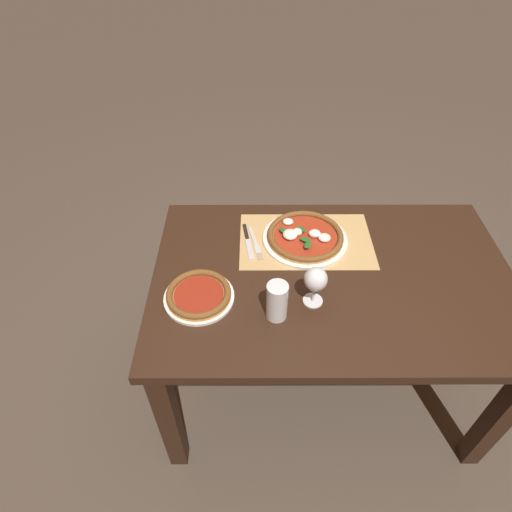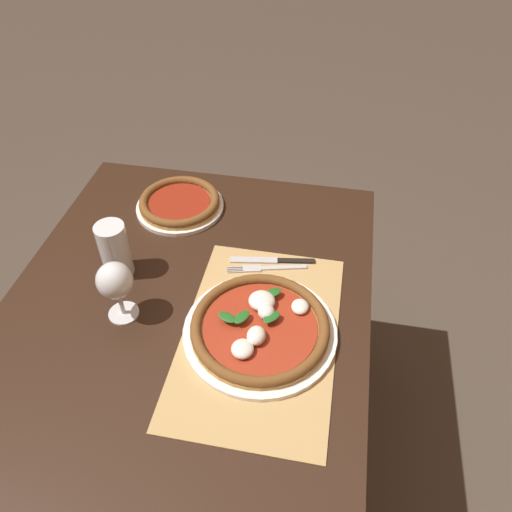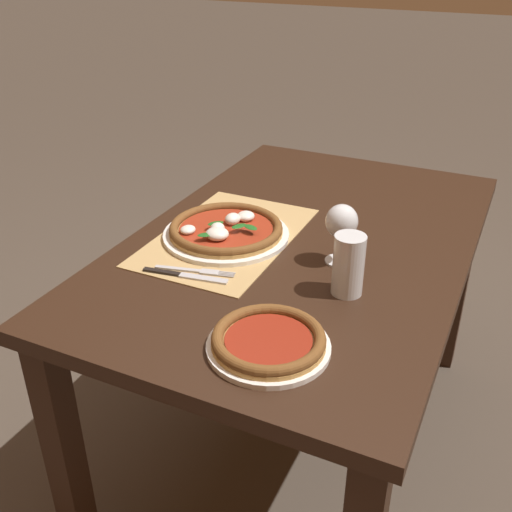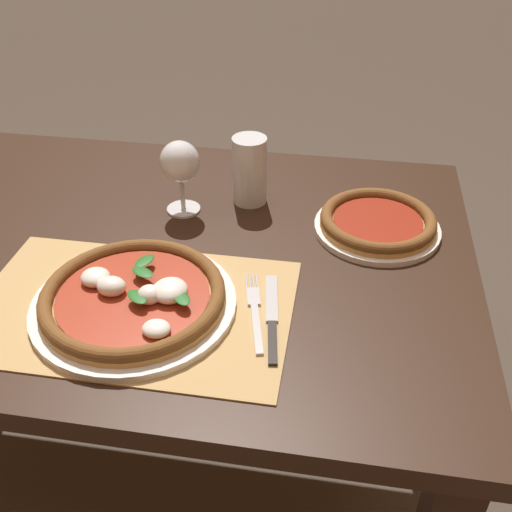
{
  "view_description": "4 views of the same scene",
  "coord_description": "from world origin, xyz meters",
  "px_view_note": "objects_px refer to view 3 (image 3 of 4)",
  "views": [
    {
      "loc": [
        0.29,
        1.1,
        1.89
      ],
      "look_at": [
        0.29,
        -0.02,
        0.82
      ],
      "focal_mm": 30.0,
      "sensor_mm": 36.0,
      "label": 1
    },
    {
      "loc": [
        -0.58,
        -0.3,
        1.63
      ],
      "look_at": [
        0.25,
        -0.15,
        0.83
      ],
      "focal_mm": 35.0,
      "sensor_mm": 36.0,
      "label": 2
    },
    {
      "loc": [
        1.36,
        0.5,
        1.47
      ],
      "look_at": [
        0.22,
        -0.04,
        0.78
      ],
      "focal_mm": 42.0,
      "sensor_mm": 36.0,
      "label": 3
    },
    {
      "loc": [
        0.42,
        -0.91,
        1.4
      ],
      "look_at": [
        0.28,
        -0.06,
        0.78
      ],
      "focal_mm": 42.0,
      "sensor_mm": 36.0,
      "label": 4
    }
  ],
  "objects_px": {
    "fork": "(195,271)",
    "knife": "(185,276)",
    "pint_glass": "(348,266)",
    "wine_glass": "(341,224)",
    "pizza_far": "(269,341)",
    "pizza_near": "(226,230)"
  },
  "relations": [
    {
      "from": "fork",
      "to": "knife",
      "type": "distance_m",
      "value": 0.03
    },
    {
      "from": "knife",
      "to": "pint_glass",
      "type": "bearing_deg",
      "value": 105.27
    },
    {
      "from": "wine_glass",
      "to": "fork",
      "type": "height_order",
      "value": "wine_glass"
    },
    {
      "from": "wine_glass",
      "to": "pint_glass",
      "type": "bearing_deg",
      "value": 25.17
    },
    {
      "from": "wine_glass",
      "to": "knife",
      "type": "bearing_deg",
      "value": -53.17
    },
    {
      "from": "pizza_far",
      "to": "pint_glass",
      "type": "bearing_deg",
      "value": 164.46
    },
    {
      "from": "pizza_near",
      "to": "knife",
      "type": "distance_m",
      "value": 0.23
    },
    {
      "from": "fork",
      "to": "knife",
      "type": "relative_size",
      "value": 0.92
    },
    {
      "from": "wine_glass",
      "to": "pint_glass",
      "type": "distance_m",
      "value": 0.15
    },
    {
      "from": "pizza_far",
      "to": "wine_glass",
      "type": "distance_m",
      "value": 0.41
    },
    {
      "from": "pizza_near",
      "to": "fork",
      "type": "xyz_separation_m",
      "value": [
        0.2,
        0.02,
        -0.02
      ]
    },
    {
      "from": "wine_glass",
      "to": "knife",
      "type": "relative_size",
      "value": 0.72
    },
    {
      "from": "pint_glass",
      "to": "knife",
      "type": "relative_size",
      "value": 0.67
    },
    {
      "from": "fork",
      "to": "knife",
      "type": "bearing_deg",
      "value": -19.42
    },
    {
      "from": "pint_glass",
      "to": "fork",
      "type": "bearing_deg",
      "value": -78.84
    },
    {
      "from": "fork",
      "to": "pint_glass",
      "type": "bearing_deg",
      "value": 101.16
    },
    {
      "from": "pizza_far",
      "to": "fork",
      "type": "xyz_separation_m",
      "value": [
        -0.2,
        -0.28,
        -0.01
      ]
    },
    {
      "from": "pizza_far",
      "to": "pint_glass",
      "type": "xyz_separation_m",
      "value": [
        -0.27,
        0.07,
        0.05
      ]
    },
    {
      "from": "fork",
      "to": "pizza_near",
      "type": "bearing_deg",
      "value": -174.12
    },
    {
      "from": "pizza_far",
      "to": "knife",
      "type": "xyz_separation_m",
      "value": [
        -0.17,
        -0.29,
        -0.01
      ]
    },
    {
      "from": "pizza_near",
      "to": "knife",
      "type": "xyz_separation_m",
      "value": [
        0.23,
        0.01,
        -0.02
      ]
    },
    {
      "from": "fork",
      "to": "knife",
      "type": "height_order",
      "value": "knife"
    }
  ]
}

